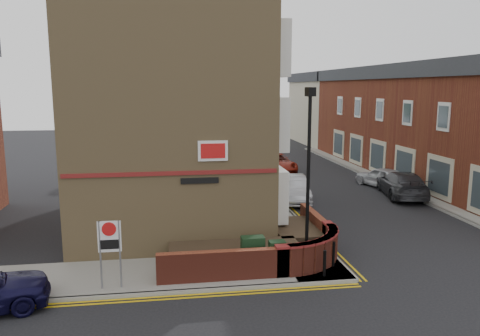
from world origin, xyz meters
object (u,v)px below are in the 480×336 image
zone_sign (110,242)px  lamppost (308,178)px  silver_car_near (292,189)px  utility_cabinet_large (253,253)px

zone_sign → lamppost: bearing=6.1°
zone_sign → silver_car_near: bearing=50.9°
utility_cabinet_large → silver_car_near: (4.06, 9.98, 0.01)m
lamppost → zone_sign: size_ratio=2.86×
zone_sign → silver_car_near: zone_sign is taller
lamppost → silver_car_near: size_ratio=1.42×
lamppost → utility_cabinet_large: lamppost is taller
lamppost → utility_cabinet_large: 3.24m
utility_cabinet_large → zone_sign: bearing=-170.3°
utility_cabinet_large → silver_car_near: bearing=67.9°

